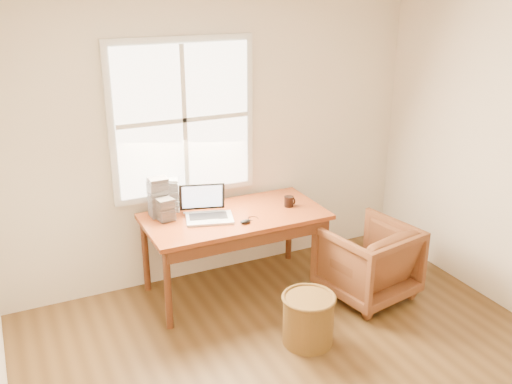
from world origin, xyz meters
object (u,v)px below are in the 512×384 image
(armchair, at_px, (367,261))
(wicker_stool, at_px, (308,320))
(cd_stack_a, at_px, (170,195))
(coffee_mug, at_px, (289,201))
(desk, at_px, (235,217))
(laptop, at_px, (209,205))

(armchair, bearing_deg, wicker_stool, 15.10)
(wicker_stool, bearing_deg, cd_stack_a, 116.58)
(wicker_stool, bearing_deg, armchair, 25.54)
(armchair, distance_m, coffee_mug, 0.88)
(desk, distance_m, cd_stack_a, 0.61)
(wicker_stool, distance_m, coffee_mug, 1.18)
(laptop, distance_m, coffee_mug, 0.77)
(wicker_stool, xyz_separation_m, cd_stack_a, (-0.67, 1.34, 0.70))
(desk, bearing_deg, laptop, -177.06)
(laptop, bearing_deg, coffee_mug, 14.46)
(desk, xyz_separation_m, cd_stack_a, (-0.48, 0.34, 0.17))
(cd_stack_a, bearing_deg, wicker_stool, -63.42)
(armchair, bearing_deg, laptop, -34.97)
(desk, distance_m, wicker_stool, 1.14)
(desk, distance_m, coffee_mug, 0.53)
(wicker_stool, relative_size, coffee_mug, 4.15)
(coffee_mug, distance_m, cd_stack_a, 1.08)
(desk, height_order, coffee_mug, coffee_mug)
(desk, relative_size, laptop, 4.11)
(desk, height_order, armchair, desk)
(armchair, height_order, coffee_mug, coffee_mug)
(wicker_stool, relative_size, laptop, 1.02)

